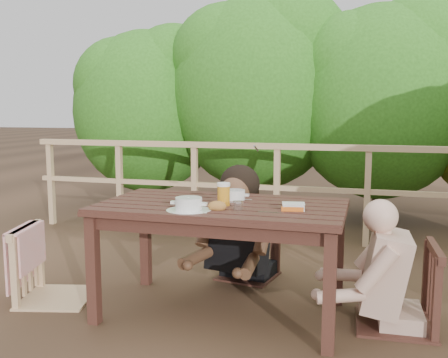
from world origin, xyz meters
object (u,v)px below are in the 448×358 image
(beer_glass, at_px, (224,195))
(tumbler, at_px, (238,207))
(woman, at_px, (249,191))
(butter_tub, at_px, (293,208))
(diner_right, at_px, (405,223))
(bread_roll, at_px, (217,206))
(chair_left, at_px, (55,231))
(chair_right, at_px, (398,248))
(soup_far, at_px, (234,196))
(soup_near, at_px, (189,205))
(table, at_px, (222,260))
(chair_far, at_px, (248,225))

(beer_glass, bearing_deg, tumbler, -43.38)
(woman, height_order, butter_tub, woman)
(diner_right, xyz_separation_m, bread_roll, (-1.11, -0.33, 0.11))
(diner_right, height_order, butter_tub, diner_right)
(chair_left, relative_size, beer_glass, 6.22)
(chair_right, height_order, beer_glass, chair_right)
(soup_far, height_order, butter_tub, soup_far)
(woman, distance_m, bread_roll, 0.99)
(woman, xyz_separation_m, butter_tub, (0.49, -0.88, 0.05))
(woman, distance_m, beer_glass, 0.86)
(diner_right, distance_m, bread_roll, 1.16)
(soup_near, height_order, bread_roll, soup_near)
(bread_roll, distance_m, beer_glass, 0.15)
(woman, distance_m, tumbler, 0.98)
(soup_far, distance_m, tumbler, 0.36)
(chair_right, height_order, bread_roll, chair_right)
(diner_right, xyz_separation_m, butter_tub, (-0.65, -0.21, 0.10))
(chair_right, relative_size, tumbler, 14.15)
(table, distance_m, butter_tub, 0.63)
(woman, xyz_separation_m, bread_roll, (0.04, -0.99, 0.06))
(chair_far, height_order, tumbler, chair_far)
(chair_right, height_order, soup_far, chair_right)
(woman, height_order, bread_roll, woman)
(bread_roll, relative_size, tumbler, 1.65)
(table, relative_size, diner_right, 1.20)
(chair_far, distance_m, butter_tub, 1.04)
(diner_right, height_order, soup_far, diner_right)
(chair_right, xyz_separation_m, woman, (-1.11, 0.67, 0.21))
(beer_glass, bearing_deg, soup_far, 87.30)
(diner_right, bearing_deg, table, 93.78)
(soup_near, xyz_separation_m, bread_roll, (0.16, 0.06, -0.01))
(tumbler, bearing_deg, woman, 99.53)
(chair_left, relative_size, bread_roll, 8.60)
(table, xyz_separation_m, chair_right, (1.11, 0.12, 0.13))
(soup_near, bearing_deg, chair_left, 170.70)
(table, bearing_deg, soup_far, 75.89)
(table, xyz_separation_m, beer_glass, (0.03, -0.06, 0.45))
(chair_far, bearing_deg, chair_right, -19.85)
(woman, relative_size, soup_far, 5.83)
(chair_right, height_order, butter_tub, chair_right)
(bread_roll, distance_m, tumbler, 0.13)
(chair_far, height_order, bread_roll, chair_far)
(diner_right, distance_m, beer_glass, 1.13)
(beer_glass, bearing_deg, table, 116.17)
(chair_left, bearing_deg, tumbler, -108.16)
(chair_left, height_order, chair_right, chair_left)
(diner_right, bearing_deg, chair_left, 92.68)
(chair_left, distance_m, beer_glass, 1.28)
(chair_far, distance_m, soup_near, 1.09)
(woman, bearing_deg, chair_left, 46.28)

